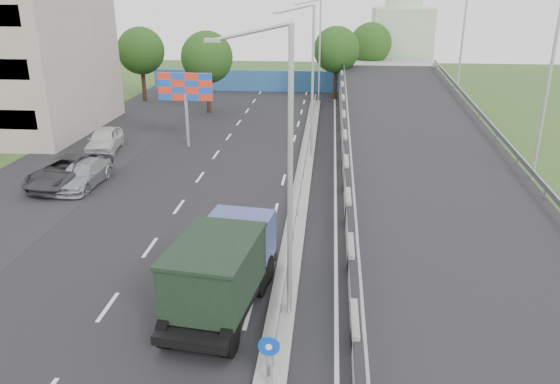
# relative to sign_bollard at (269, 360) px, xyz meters

# --- Properties ---
(road_surface) EXTENTS (26.00, 90.00, 0.04)m
(road_surface) POSITION_rel_sign_bollard_xyz_m (-3.00, 17.83, -1.03)
(road_surface) COLOR black
(road_surface) RESTS_ON ground
(parking_strip) EXTENTS (8.00, 90.00, 0.05)m
(parking_strip) POSITION_rel_sign_bollard_xyz_m (-16.00, 17.83, -1.03)
(parking_strip) COLOR black
(parking_strip) RESTS_ON ground
(median) EXTENTS (1.00, 44.00, 0.20)m
(median) POSITION_rel_sign_bollard_xyz_m (0.00, 21.83, -0.93)
(median) COLOR gray
(median) RESTS_ON ground
(overpass_ramp) EXTENTS (10.00, 50.00, 3.50)m
(overpass_ramp) POSITION_rel_sign_bollard_xyz_m (7.50, 21.83, 0.72)
(overpass_ramp) COLOR gray
(overpass_ramp) RESTS_ON ground
(median_guardrail) EXTENTS (0.09, 44.00, 0.71)m
(median_guardrail) POSITION_rel_sign_bollard_xyz_m (0.00, 21.83, -0.28)
(median_guardrail) COLOR gray
(median_guardrail) RESTS_ON median
(sign_bollard) EXTENTS (0.64, 0.23, 1.67)m
(sign_bollard) POSITION_rel_sign_bollard_xyz_m (0.00, 0.00, 0.00)
(sign_bollard) COLOR black
(sign_bollard) RESTS_ON median
(lamp_post_near) EXTENTS (2.74, 0.18, 10.08)m
(lamp_post_near) POSITION_rel_sign_bollard_xyz_m (0.11, 3.83, 4.77)
(lamp_post_near) COLOR #B2B5B7
(lamp_post_near) RESTS_ON median
(lamp_post_mid) EXTENTS (2.74, 0.18, 10.08)m
(lamp_post_mid) POSITION_rel_sign_bollard_xyz_m (0.11, 23.83, 4.77)
(lamp_post_mid) COLOR #B2B5B7
(lamp_post_mid) RESTS_ON median
(lamp_post_far) EXTENTS (2.74, 0.18, 10.08)m
(lamp_post_far) POSITION_rel_sign_bollard_xyz_m (0.11, 43.83, 4.77)
(lamp_post_far) COLOR #B2B5B7
(lamp_post_far) RESTS_ON median
(blue_wall) EXTENTS (30.00, 0.50, 2.40)m
(blue_wall) POSITION_rel_sign_bollard_xyz_m (-4.00, 49.83, 0.17)
(blue_wall) COLOR #234F82
(blue_wall) RESTS_ON ground
(church) EXTENTS (7.00, 7.00, 13.80)m
(church) POSITION_rel_sign_bollard_xyz_m (10.00, 57.83, 4.28)
(church) COLOR #B2CCAD
(church) RESTS_ON ground
(billboard) EXTENTS (4.00, 0.24, 5.50)m
(billboard) POSITION_rel_sign_bollard_xyz_m (-9.00, 25.83, 3.15)
(billboard) COLOR #B2B5B7
(billboard) RESTS_ON ground
(tree_left_mid) EXTENTS (4.80, 4.80, 7.60)m
(tree_left_mid) POSITION_rel_sign_bollard_xyz_m (-10.00, 37.83, 4.14)
(tree_left_mid) COLOR black
(tree_left_mid) RESTS_ON ground
(tree_median_far) EXTENTS (4.80, 4.80, 7.60)m
(tree_median_far) POSITION_rel_sign_bollard_xyz_m (2.00, 45.83, 4.14)
(tree_median_far) COLOR black
(tree_median_far) RESTS_ON ground
(tree_left_far) EXTENTS (4.80, 4.80, 7.60)m
(tree_left_far) POSITION_rel_sign_bollard_xyz_m (-18.00, 42.83, 4.14)
(tree_left_far) COLOR black
(tree_left_far) RESTS_ON ground
(tree_ramp_far) EXTENTS (4.80, 4.80, 7.60)m
(tree_ramp_far) POSITION_rel_sign_bollard_xyz_m (6.00, 52.83, 4.14)
(tree_ramp_far) COLOR black
(tree_ramp_far) RESTS_ON ground
(dump_truck) EXTENTS (3.40, 7.17, 3.04)m
(dump_truck) POSITION_rel_sign_bollard_xyz_m (-2.17, 4.31, 0.65)
(dump_truck) COLOR black
(dump_truck) RESTS_ON ground
(parked_car_c) EXTENTS (3.81, 6.54, 1.71)m
(parked_car_c) POSITION_rel_sign_bollard_xyz_m (-14.13, 16.95, -0.18)
(parked_car_c) COLOR #313136
(parked_car_c) RESTS_ON ground
(parked_car_d) EXTENTS (2.29, 5.26, 1.50)m
(parked_car_d) POSITION_rel_sign_bollard_xyz_m (-13.10, 16.65, -0.28)
(parked_car_d) COLOR gray
(parked_car_d) RESTS_ON ground
(parked_car_e) EXTENTS (2.79, 5.29, 1.72)m
(parked_car_e) POSITION_rel_sign_bollard_xyz_m (-14.76, 24.07, -0.18)
(parked_car_e) COLOR #BBBAB7
(parked_car_e) RESTS_ON ground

